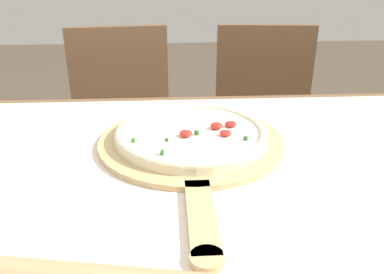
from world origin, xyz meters
The scene contains 6 objects.
dining_table centered at (0.00, 0.00, 0.65)m, with size 1.43×0.93×0.75m.
towel_cloth centered at (0.00, 0.00, 0.75)m, with size 1.35×0.85×0.00m.
pizza_peel centered at (-0.05, 0.11, 0.76)m, with size 0.41×0.61×0.01m.
pizza centered at (-0.05, 0.13, 0.78)m, with size 0.34×0.34×0.03m.
chair_left centered at (-0.28, 0.78, 0.52)m, with size 0.44×0.44×0.90m.
chair_right centered at (0.27, 0.78, 0.52)m, with size 0.43×0.43×0.90m.
Camera 1 is at (-0.10, -0.69, 1.14)m, focal length 38.00 mm.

